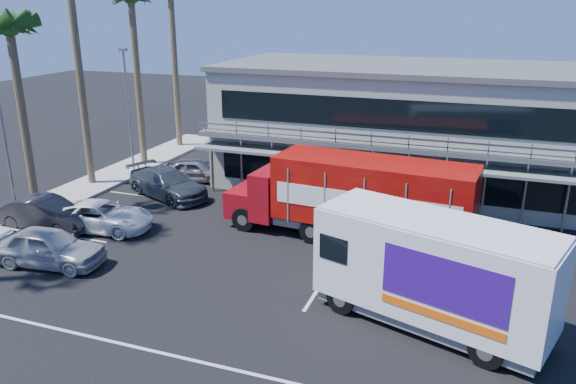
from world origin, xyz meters
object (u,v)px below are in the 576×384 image
(parked_car_b, at_px, (47,214))
(parked_car_a, at_px, (49,247))
(white_van, at_px, (433,271))
(red_truck, at_px, (356,196))

(parked_car_b, bearing_deg, parked_car_a, -136.35)
(white_van, relative_size, parked_car_a, 1.75)
(red_truck, xyz_separation_m, parked_car_a, (-11.69, -7.12, -1.37))
(red_truck, xyz_separation_m, parked_car_b, (-14.69, -3.92, -1.38))
(parked_car_a, bearing_deg, red_truck, -64.74)
(parked_car_b, bearing_deg, white_van, -97.11)
(red_truck, distance_m, parked_car_a, 13.75)
(red_truck, height_order, parked_car_b, red_truck)
(parked_car_b, bearing_deg, red_truck, -74.56)
(red_truck, distance_m, white_van, 7.69)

